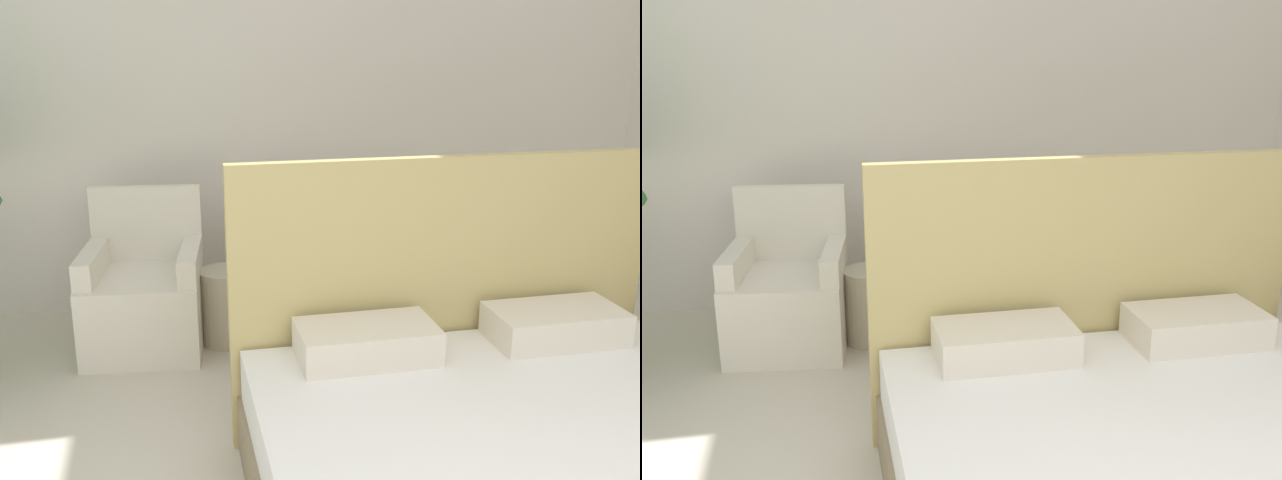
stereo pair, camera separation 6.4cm
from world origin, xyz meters
The scene contains 4 objects.
wall_back centered at (0.00, 4.14, 1.45)m, with size 10.00×0.06×2.90m.
armchair_near_window_left centered at (-0.67, 3.43, 0.28)m, with size 0.70×0.70×0.88m.
armchair_near_window_right centered at (0.23, 3.43, 0.28)m, with size 0.70×0.70×0.88m.
side_table centered at (-0.22, 3.40, 0.22)m, with size 0.31×0.31×0.43m.
Camera 2 is at (-0.46, -0.45, 1.71)m, focal length 40.00 mm.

